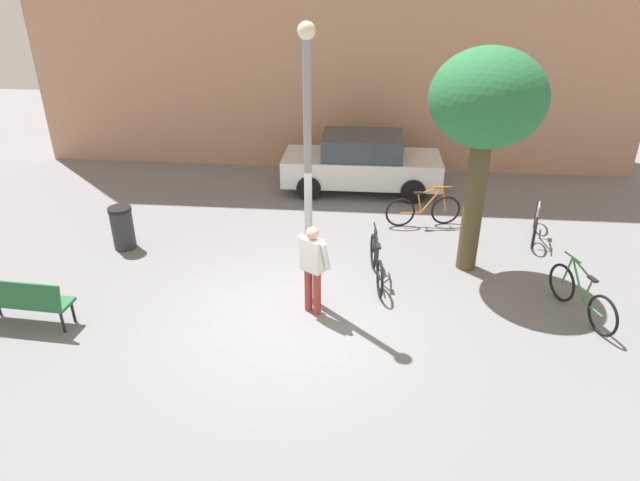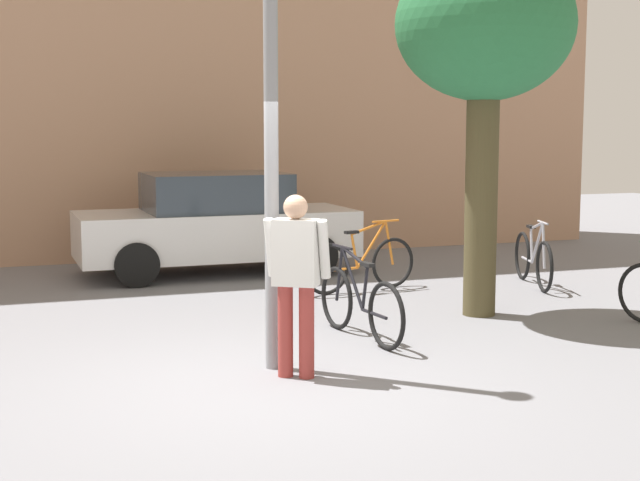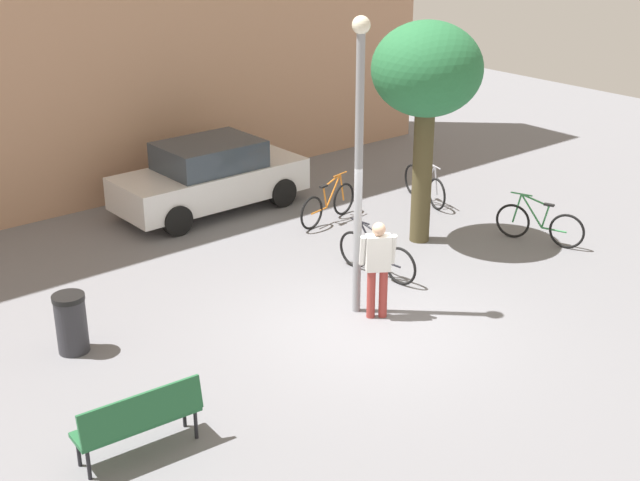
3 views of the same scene
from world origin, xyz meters
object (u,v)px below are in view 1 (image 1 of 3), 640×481
at_px(person_by_lamppost, 313,264).
at_px(bicycle_green, 581,297).
at_px(park_bench, 22,299).
at_px(bicycle_orange, 423,210).
at_px(plaza_tree, 487,104).
at_px(parked_car_white, 362,163).
at_px(trash_bin, 123,228).
at_px(lamppost, 308,154).
at_px(bicycle_black, 376,263).
at_px(bicycle_silver, 536,222).

xyz_separation_m(person_by_lamppost, bicycle_green, (4.69, 0.32, -0.58)).
distance_m(person_by_lamppost, park_bench, 4.94).
bearing_deg(bicycle_orange, park_bench, -145.81).
bearing_deg(plaza_tree, bicycle_orange, 110.68).
height_order(plaza_tree, parked_car_white, plaza_tree).
height_order(plaza_tree, trash_bin, plaza_tree).
xyz_separation_m(lamppost, park_bench, (-4.73, -1.28, -2.26)).
xyz_separation_m(bicycle_black, trash_bin, (-5.48, 0.89, 0.09)).
relative_size(park_bench, bicycle_orange, 0.91).
bearing_deg(park_bench, bicycle_green, 7.33).
bearing_deg(bicycle_black, plaza_tree, 20.93).
bearing_deg(plaza_tree, park_bench, -160.09).
relative_size(lamppost, bicycle_green, 2.81).
bearing_deg(bicycle_green, person_by_lamppost, -176.08).
xyz_separation_m(lamppost, bicycle_orange, (2.32, 3.50, -2.42)).
height_order(park_bench, parked_car_white, parked_car_white).
xyz_separation_m(lamppost, trash_bin, (-4.25, 1.72, -2.33)).
bearing_deg(plaza_tree, trash_bin, 178.55).
height_order(person_by_lamppost, bicycle_silver, person_by_lamppost).
bearing_deg(bicycle_orange, plaza_tree, -69.32).
bearing_deg(park_bench, parked_car_white, 51.58).
xyz_separation_m(person_by_lamppost, bicycle_black, (1.12, 1.22, -0.58)).
height_order(bicycle_black, bicycle_orange, same).
bearing_deg(parked_car_white, person_by_lamppost, -96.45).
relative_size(bicycle_black, bicycle_green, 1.05).
bearing_deg(bicycle_orange, bicycle_black, -112.28).
height_order(lamppost, bicycle_black, lamppost).
xyz_separation_m(lamppost, bicycle_black, (1.23, 0.83, -2.42)).
distance_m(bicycle_black, bicycle_green, 3.68).
bearing_deg(bicycle_silver, parked_car_white, 147.04).
bearing_deg(trash_bin, lamppost, -22.04).
xyz_separation_m(bicycle_black, bicycle_silver, (3.57, 2.25, 0.00)).
bearing_deg(bicycle_green, plaza_tree, 137.41).
bearing_deg(parked_car_white, bicycle_green, -55.09).
bearing_deg(bicycle_green, parked_car_white, 124.91).
bearing_deg(park_bench, trash_bin, 81.03).
xyz_separation_m(plaza_tree, bicycle_green, (1.74, -1.60, -2.96)).
xyz_separation_m(bicycle_orange, parked_car_white, (-1.53, 2.17, 0.39)).
distance_m(lamppost, bicycle_black, 2.84).
relative_size(lamppost, park_bench, 2.98).
height_order(lamppost, trash_bin, lamppost).
height_order(lamppost, plaza_tree, lamppost).
bearing_deg(parked_car_white, bicycle_orange, -54.95).
distance_m(plaza_tree, parked_car_white, 5.38).
relative_size(plaza_tree, parked_car_white, 1.03).
distance_m(lamppost, bicycle_silver, 6.19).
distance_m(lamppost, park_bench, 5.39).
xyz_separation_m(bicycle_silver, trash_bin, (-9.05, -1.36, 0.09)).
height_order(person_by_lamppost, plaza_tree, plaza_tree).
distance_m(person_by_lamppost, bicycle_orange, 4.51).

